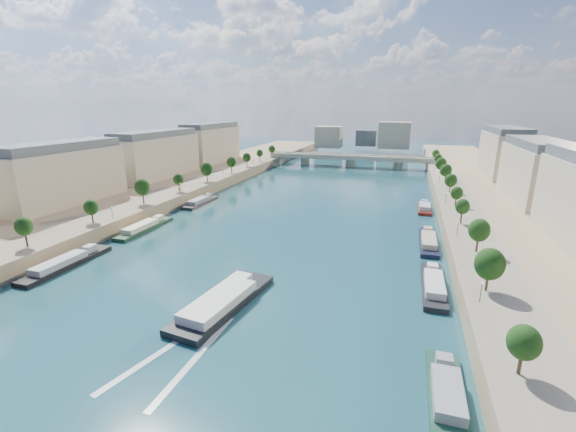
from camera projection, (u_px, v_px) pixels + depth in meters
The scene contains 17 objects.
ground at pixel (294, 222), 138.89m from camera, with size 700.00×700.00×0.00m, color #0E373D.
quay_left at pixel (127, 201), 158.73m from camera, with size 44.00×520.00×5.00m, color #9E8460.
quay_right at pixel (519, 235), 117.66m from camera, with size 44.00×520.00×5.00m, color #9E8460.
pave_left at pixel (157, 198), 153.74m from camera, with size 14.00×520.00×0.10m, color gray.
pave_right at pixel (467, 222), 121.23m from camera, with size 14.00×520.00×0.10m, color gray.
trees_left at pixel (163, 184), 153.50m from camera, with size 4.80×268.80×8.26m.
trees_right at pixel (459, 198), 129.47m from camera, with size 4.80×268.80×8.26m.
lamps_left at pixel (151, 197), 142.53m from camera, with size 0.36×200.36×4.28m.
lamps_right at pixel (451, 209), 126.35m from camera, with size 0.36×200.36×4.28m.
buildings_left at pixel (117, 162), 169.58m from camera, with size 16.00×226.00×23.20m.
buildings_right at pixel (563, 185), 121.10m from camera, with size 16.00×226.00×23.20m.
skyline at pixel (368, 136), 335.34m from camera, with size 79.00×42.00×22.00m.
bridge at pixel (350, 159), 263.01m from camera, with size 112.00×12.00×8.15m.
tour_barge at pixel (223, 302), 80.20m from camera, with size 12.13×29.81×3.93m.
wake at pixel (180, 354), 65.30m from camera, with size 11.08×26.01×0.04m.
moored_barges_left at pixel (67, 263), 100.61m from camera, with size 5.00×159.00×3.60m.
moored_barges_right at pixel (434, 287), 87.20m from camera, with size 5.00×160.57×3.60m.
Camera 1 is at (37.42, -27.48, 40.60)m, focal length 24.00 mm.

